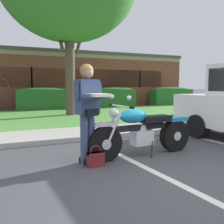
# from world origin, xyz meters

# --- Properties ---
(ground_plane) EXTENTS (140.00, 140.00, 0.00)m
(ground_plane) POSITION_xyz_m (0.00, 0.00, 0.00)
(ground_plane) COLOR #424247
(curb_strip) EXTENTS (60.00, 0.20, 0.12)m
(curb_strip) POSITION_xyz_m (0.00, 2.96, 0.06)
(curb_strip) COLOR #ADA89E
(curb_strip) RESTS_ON ground
(concrete_walk) EXTENTS (60.00, 1.50, 0.08)m
(concrete_walk) POSITION_xyz_m (0.00, 3.81, 0.04)
(concrete_walk) COLOR #ADA89E
(concrete_walk) RESTS_ON ground
(grass_lawn) EXTENTS (60.00, 6.41, 0.06)m
(grass_lawn) POSITION_xyz_m (0.00, 7.77, 0.03)
(grass_lawn) COLOR #518E3D
(grass_lawn) RESTS_ON ground
(stall_stripe_1) EXTENTS (0.42, 4.40, 0.01)m
(stall_stripe_1) POSITION_xyz_m (-0.25, 0.20, 0.00)
(stall_stripe_1) COLOR silver
(stall_stripe_1) RESTS_ON ground
(motorcycle) EXTENTS (2.24, 0.82, 1.18)m
(motorcycle) POSITION_xyz_m (0.13, 1.25, 0.48)
(motorcycle) COLOR black
(motorcycle) RESTS_ON ground
(rider_person) EXTENTS (0.54, 0.64, 1.70)m
(rider_person) POSITION_xyz_m (-1.06, 1.21, 1.01)
(rider_person) COLOR black
(rider_person) RESTS_ON ground
(handbag) EXTENTS (0.28, 0.13, 0.36)m
(handbag) POSITION_xyz_m (-1.00, 1.00, 0.14)
(handbag) COLOR maroon
(handbag) RESTS_ON ground
(hedge_center_left) EXTENTS (2.79, 0.90, 1.24)m
(hedge_center_left) POSITION_xyz_m (-0.32, 11.14, 0.65)
(hedge_center_left) COLOR #286028
(hedge_center_left) RESTS_ON ground
(hedge_center_right) EXTENTS (2.54, 0.90, 1.24)m
(hedge_center_right) POSITION_xyz_m (3.94, 11.14, 0.65)
(hedge_center_right) COLOR #286028
(hedge_center_right) RESTS_ON ground
(hedge_right) EXTENTS (2.96, 0.90, 1.24)m
(hedge_right) POSITION_xyz_m (8.19, 11.14, 0.65)
(hedge_right) COLOR #286028
(hedge_right) RESTS_ON ground
(brick_building) EXTENTS (20.76, 8.47, 3.47)m
(brick_building) POSITION_xyz_m (-0.76, 16.19, 1.74)
(brick_building) COLOR brown
(brick_building) RESTS_ON ground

